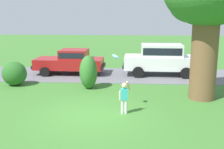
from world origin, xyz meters
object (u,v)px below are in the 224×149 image
object	(u,v)px
frisbee	(115,56)
parked_suv	(161,58)
parked_sedan	(71,61)
child_thrower	(124,96)

from	to	relation	value
frisbee	parked_suv	bearing A→B (deg)	69.85
parked_sedan	frisbee	xyz separation A→B (m)	(3.18, -6.65, 1.31)
parked_sedan	parked_suv	size ratio (longest dim) A/B	0.93
parked_suv	child_thrower	size ratio (longest dim) A/B	3.69
parked_sedan	parked_suv	world-z (taller)	parked_suv
parked_sedan	frisbee	bearing A→B (deg)	-64.46
frisbee	child_thrower	bearing A→B (deg)	-50.04
parked_suv	child_thrower	xyz separation A→B (m)	(-2.09, -7.14, -0.36)
parked_sedan	child_thrower	size ratio (longest dim) A/B	3.45
parked_suv	frisbee	world-z (taller)	frisbee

